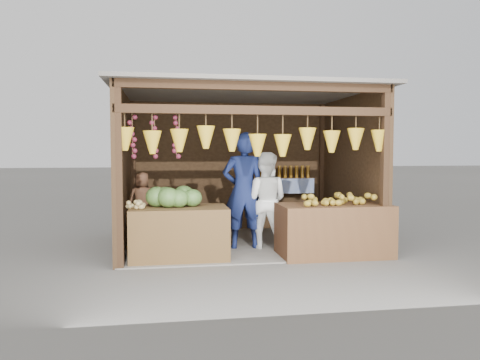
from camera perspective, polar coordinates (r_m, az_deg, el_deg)
name	(u,v)px	position (r m, az deg, el deg)	size (l,w,h in m)	color
ground	(242,244)	(8.25, 0.21, -7.81)	(80.00, 80.00, 0.00)	#514F49
stall_structure	(240,149)	(8.04, 0.03, 3.85)	(4.30, 3.30, 2.66)	slate
back_shelf	(282,188)	(9.59, 5.18, -0.96)	(1.25, 0.32, 1.32)	#382314
counter_left	(179,233)	(7.11, -7.44, -6.44)	(1.45, 0.85, 0.79)	#4F351A
counter_right	(334,230)	(7.41, 11.36, -6.01)	(1.70, 0.85, 0.80)	#452817
stool	(143,237)	(8.31, -11.75, -6.83)	(0.29, 0.29, 0.27)	black
man_standing	(244,191)	(7.71, 0.44, -1.35)	(0.70, 0.46, 1.93)	#131D4A
woman_standing	(265,200)	(7.79, 3.06, -2.51)	(0.78, 0.61, 1.61)	white
vendor_seated	(142,201)	(8.23, -11.80, -2.49)	(0.48, 0.31, 0.99)	brown
melon_pile	(175,196)	(7.09, -7.95, -1.96)	(1.00, 0.50, 0.32)	#1F4312
tanfruit_pile	(135,204)	(6.98, -12.64, -2.88)	(0.34, 0.40, 0.13)	olive
mango_pile	(336,197)	(7.31, 11.60, -2.10)	(1.40, 0.64, 0.22)	#C16D19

